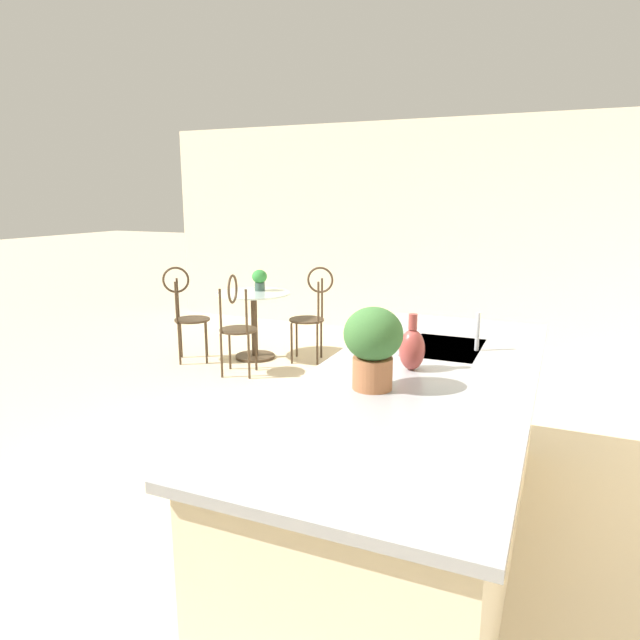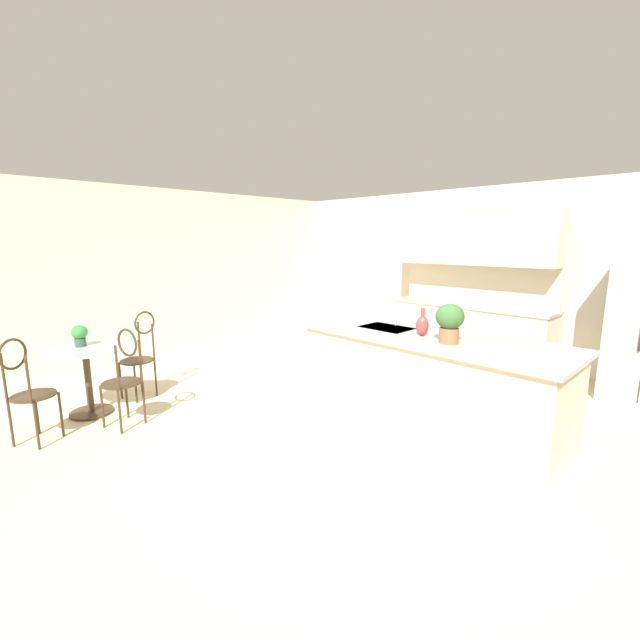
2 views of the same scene
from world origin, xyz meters
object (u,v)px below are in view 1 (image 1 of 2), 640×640
(bistro_table, at_px, (254,319))
(chair_near_window, at_px, (312,310))
(chair_toward_desk, at_px, (186,310))
(potted_plant_counter_near, at_px, (373,343))
(vase_on_counter, at_px, (412,349))
(potted_plant_on_table, at_px, (260,279))
(chair_by_island, at_px, (236,320))

(bistro_table, bearing_deg, chair_near_window, 102.70)
(bistro_table, xyz_separation_m, chair_near_window, (-0.14, 0.64, 0.13))
(chair_near_window, relative_size, chair_toward_desk, 1.00)
(bistro_table, relative_size, chair_near_window, 0.77)
(potted_plant_counter_near, bearing_deg, vase_on_counter, 165.34)
(chair_near_window, height_order, potted_plant_counter_near, potted_plant_counter_near)
(chair_toward_desk, relative_size, potted_plant_on_table, 4.42)
(chair_by_island, height_order, potted_plant_counter_near, potted_plant_counter_near)
(chair_toward_desk, relative_size, vase_on_counter, 3.62)
(chair_near_window, bearing_deg, vase_on_counter, 33.04)
(chair_toward_desk, distance_m, vase_on_counter, 3.81)
(chair_toward_desk, height_order, potted_plant_on_table, chair_toward_desk)
(vase_on_counter, bearing_deg, bistro_table, -137.13)
(bistro_table, height_order, potted_plant_counter_near, potted_plant_counter_near)
(potted_plant_counter_near, bearing_deg, chair_toward_desk, -131.11)
(chair_by_island, xyz_separation_m, chair_toward_desk, (-0.24, -0.78, 0.00))
(chair_toward_desk, bearing_deg, potted_plant_counter_near, 48.89)
(bistro_table, bearing_deg, potted_plant_on_table, -179.90)
(chair_by_island, bearing_deg, vase_on_counter, 48.73)
(chair_near_window, height_order, chair_toward_desk, same)
(chair_by_island, xyz_separation_m, vase_on_counter, (1.99, 2.27, 0.46))
(potted_plant_on_table, height_order, potted_plant_counter_near, potted_plant_counter_near)
(bistro_table, height_order, chair_by_island, chair_by_island)
(bistro_table, relative_size, chair_toward_desk, 0.77)
(potted_plant_on_table, distance_m, vase_on_counter, 3.69)
(bistro_table, xyz_separation_m, vase_on_counter, (2.62, 2.44, 0.58))
(chair_near_window, height_order, potted_plant_on_table, chair_near_window)
(chair_toward_desk, distance_m, potted_plant_on_table, 0.87)
(potted_plant_counter_near, bearing_deg, potted_plant_on_table, -143.03)
(chair_by_island, relative_size, chair_toward_desk, 1.00)
(chair_by_island, height_order, potted_plant_on_table, chair_by_island)
(bistro_table, relative_size, chair_by_island, 0.77)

